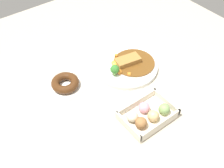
# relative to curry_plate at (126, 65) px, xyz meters

# --- Properties ---
(ground_plane) EXTENTS (1.60, 1.60, 0.00)m
(ground_plane) POSITION_rel_curry_plate_xyz_m (-0.11, -0.07, -0.01)
(ground_plane) COLOR #B2A893
(curry_plate) EXTENTS (0.29, 0.29, 0.07)m
(curry_plate) POSITION_rel_curry_plate_xyz_m (0.00, 0.00, 0.00)
(curry_plate) COLOR white
(curry_plate) RESTS_ON ground_plane
(donut_box) EXTENTS (0.20, 0.14, 0.06)m
(donut_box) POSITION_rel_curry_plate_xyz_m (-0.12, -0.27, 0.01)
(donut_box) COLOR beige
(donut_box) RESTS_ON ground_plane
(chocolate_ring_donut) EXTENTS (0.16, 0.16, 0.04)m
(chocolate_ring_donut) POSITION_rel_curry_plate_xyz_m (-0.28, 0.06, 0.00)
(chocolate_ring_donut) COLOR white
(chocolate_ring_donut) RESTS_ON ground_plane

